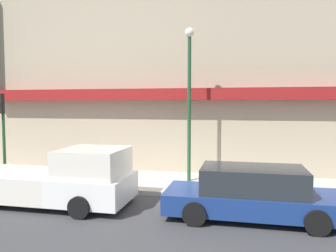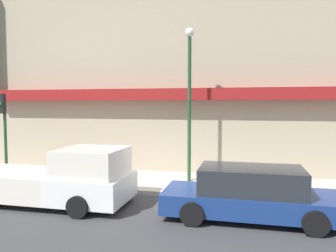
% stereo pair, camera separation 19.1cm
% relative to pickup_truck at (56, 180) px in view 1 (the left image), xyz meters
% --- Properties ---
extents(ground_plane, '(80.00, 80.00, 0.00)m').
position_rel_pickup_truck_xyz_m(ground_plane, '(3.06, 1.56, -0.79)').
color(ground_plane, '#38383A').
extents(sidewalk, '(36.00, 3.40, 0.17)m').
position_rel_pickup_truck_xyz_m(sidewalk, '(3.06, 3.26, -0.71)').
color(sidewalk, '#B7B2A8').
rests_on(sidewalk, ground).
extents(building, '(19.80, 3.80, 10.33)m').
position_rel_pickup_truck_xyz_m(building, '(3.04, 6.44, 4.36)').
color(building, tan).
rests_on(building, ground).
extents(pickup_truck, '(5.61, 2.31, 1.83)m').
position_rel_pickup_truck_xyz_m(pickup_truck, '(0.00, 0.00, 0.00)').
color(pickup_truck, white).
rests_on(pickup_truck, ground).
extents(parked_car, '(4.86, 2.04, 1.45)m').
position_rel_pickup_truck_xyz_m(parked_car, '(6.07, 0.00, -0.09)').
color(parked_car, navy).
rests_on(parked_car, ground).
extents(fire_hydrant, '(0.17, 0.17, 0.59)m').
position_rel_pickup_truck_xyz_m(fire_hydrant, '(5.25, 2.47, -0.33)').
color(fire_hydrant, yellow).
rests_on(fire_hydrant, sidewalk).
extents(street_lamp, '(0.36, 0.36, 5.97)m').
position_rel_pickup_truck_xyz_m(street_lamp, '(3.76, 3.40, 3.07)').
color(street_lamp, '#1E4728').
rests_on(street_lamp, sidewalk).
extents(traffic_light, '(0.28, 0.42, 3.46)m').
position_rel_pickup_truck_xyz_m(traffic_light, '(-3.76, 2.26, 1.76)').
color(traffic_light, '#1E4728').
rests_on(traffic_light, sidewalk).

